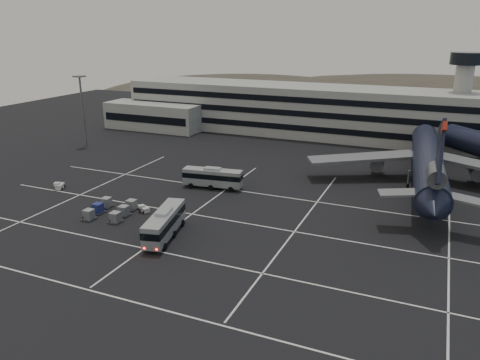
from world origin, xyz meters
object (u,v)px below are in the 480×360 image
at_px(tug_a, 60,186).
at_px(uld_cluster, 111,210).
at_px(bus_far, 213,177).
at_px(bus_near, 165,222).
at_px(trijet_main, 428,162).

xyz_separation_m(tug_a, uld_cluster, (17.47, -6.72, 0.24)).
distance_m(bus_far, uld_cluster, 21.43).
xyz_separation_m(bus_near, bus_far, (-3.43, 23.00, -0.12)).
height_order(tug_a, uld_cluster, uld_cluster).
bearing_deg(tug_a, uld_cluster, -45.39).
distance_m(trijet_main, uld_cluster, 59.79).
bearing_deg(bus_near, trijet_main, 35.52).
height_order(bus_near, uld_cluster, bus_near).
relative_size(tug_a, uld_cluster, 0.28).
height_order(bus_far, uld_cluster, bus_far).
bearing_deg(uld_cluster, bus_far, 63.16).
bearing_deg(trijet_main, bus_near, -135.59).
bearing_deg(tug_a, bus_near, -43.55).
bearing_deg(tug_a, bus_far, 0.16).
bearing_deg(bus_near, tug_a, 147.79).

